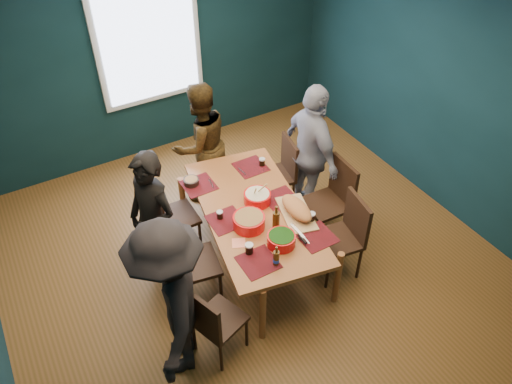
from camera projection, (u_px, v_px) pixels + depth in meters
room at (233, 144)px, 4.79m from camera, size 5.01×5.01×2.71m
dining_table at (254, 215)px, 5.07m from camera, size 1.29×2.07×0.73m
chair_left_far at (167, 213)px, 5.26m from camera, size 0.44×0.44×0.94m
chair_left_mid at (185, 260)px, 4.73m from camera, size 0.51×0.51×0.98m
chair_left_near at (212, 320)px, 4.29m from camera, size 0.50×0.50×0.87m
chair_right_far at (281, 169)px, 5.87m from camera, size 0.47×0.47×0.91m
chair_right_mid at (334, 195)px, 5.45m from camera, size 0.46×0.46×0.98m
chair_right_near at (346, 231)px, 5.05m from camera, size 0.49×0.49×0.95m
person_far_left at (154, 222)px, 4.82m from camera, size 0.57×0.67×1.56m
person_back at (201, 144)px, 5.84m from camera, size 0.83×0.69×1.54m
person_right at (312, 153)px, 5.61m from camera, size 0.47×1.00×1.66m
person_near_left at (171, 302)px, 4.04m from camera, size 0.98×1.23×1.67m
bowl_salad at (249, 221)px, 4.80m from camera, size 0.31×0.31×0.13m
bowl_dumpling at (257, 197)px, 5.08m from camera, size 0.28×0.28×0.26m
bowl_herbs at (281, 239)px, 4.62m from camera, size 0.27×0.27×0.12m
cutting_board at (297, 210)px, 4.92m from camera, size 0.41×0.71×0.15m
small_bowl at (191, 181)px, 5.31m from camera, size 0.17×0.17×0.07m
beer_bottle_a at (276, 258)px, 4.42m from camera, size 0.06×0.06×0.22m
beer_bottle_b at (276, 219)px, 4.76m from camera, size 0.07×0.07×0.27m
cola_glass_a at (249, 248)px, 4.54m from camera, size 0.08×0.08×0.11m
cola_glass_b at (311, 217)px, 4.86m from camera, size 0.07×0.07×0.10m
cola_glass_c at (262, 162)px, 5.55m from camera, size 0.07×0.07×0.09m
cola_glass_d at (220, 215)px, 4.90m from camera, size 0.06×0.06×0.09m
napkin_a at (286, 195)px, 5.19m from camera, size 0.18×0.18×0.00m
napkin_b at (239, 243)px, 4.67m from camera, size 0.17×0.17×0.00m
napkin_c at (321, 241)px, 4.69m from camera, size 0.20×0.20×0.00m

